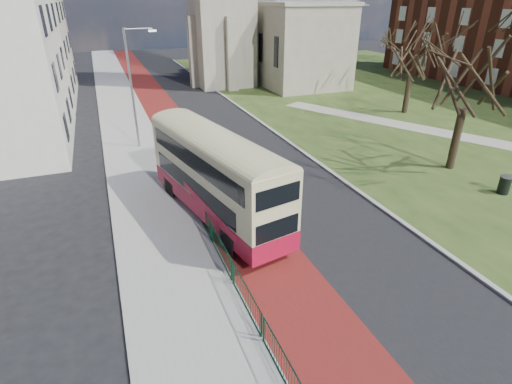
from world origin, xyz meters
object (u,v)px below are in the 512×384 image
bus (215,172)px  litter_bin (505,185)px  streetlamp (133,83)px  winter_tree_near (475,55)px  winter_tree_far (415,50)px

bus → litter_bin: size_ratio=9.93×
streetlamp → bus: (2.31, -11.84, -2.19)m
streetlamp → winter_tree_near: size_ratio=0.81×
winter_tree_near → litter_bin: bearing=-91.6°
litter_bin → winter_tree_near: bearing=88.4°
streetlamp → winter_tree_far: 24.43m
bus → winter_tree_near: winter_tree_near is taller
bus → winter_tree_far: (22.08, 12.83, 3.29)m
winter_tree_far → litter_bin: winter_tree_far is taller
streetlamp → bus: size_ratio=0.78×
bus → winter_tree_near: 16.25m
winter_tree_near → litter_bin: winter_tree_near is taller
streetlamp → bus: 12.26m
streetlamp → winter_tree_far: (24.39, 0.99, 1.09)m
bus → litter_bin: bus is taller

